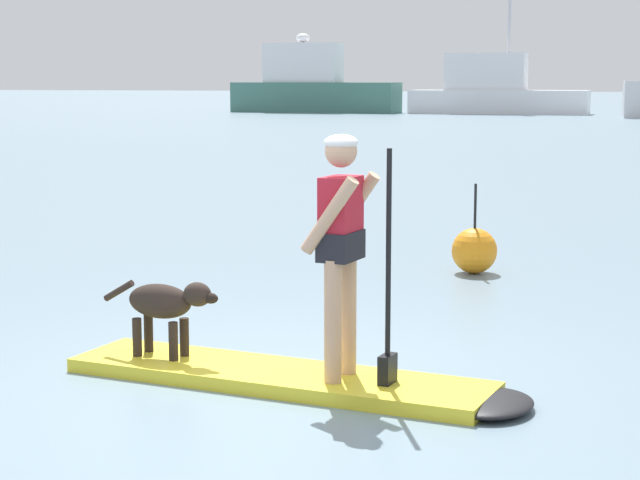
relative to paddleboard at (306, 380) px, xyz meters
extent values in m
plane|color=slate|center=(-0.23, 0.03, -0.05)|extent=(400.00, 400.00, 0.00)
cube|color=yellow|center=(-0.23, 0.03, 0.00)|extent=(3.20, 1.12, 0.10)
ellipsoid|color=black|center=(1.33, -0.16, 0.00)|extent=(0.64, 0.77, 0.10)
cylinder|color=tan|center=(0.28, 0.10, 0.48)|extent=(0.12, 0.12, 0.85)
cylinder|color=tan|center=(0.24, -0.16, 0.48)|extent=(0.12, 0.12, 0.85)
cube|color=black|center=(0.26, -0.03, 0.98)|extent=(0.26, 0.38, 0.20)
cube|color=#B21E2D|center=(0.26, -0.03, 1.18)|extent=(0.24, 0.36, 0.55)
sphere|color=tan|center=(0.26, -0.03, 1.62)|extent=(0.22, 0.22, 0.22)
ellipsoid|color=white|center=(0.26, -0.03, 1.68)|extent=(0.23, 0.23, 0.11)
cylinder|color=tan|center=(0.28, 0.16, 1.21)|extent=(0.43, 0.14, 0.54)
cylinder|color=tan|center=(0.24, -0.22, 1.21)|extent=(0.43, 0.14, 0.54)
cylinder|color=black|center=(0.61, -0.07, 0.85)|extent=(0.04, 0.04, 1.60)
cube|color=black|center=(0.61, -0.07, 0.15)|extent=(0.10, 0.19, 0.20)
ellipsoid|color=#2D231E|center=(-1.20, 0.15, 0.47)|extent=(0.55, 0.28, 0.26)
ellipsoid|color=#2D231E|center=(-0.88, 0.11, 0.55)|extent=(0.24, 0.19, 0.18)
ellipsoid|color=black|center=(-0.77, 0.09, 0.53)|extent=(0.13, 0.09, 0.08)
cylinder|color=#2D231E|center=(-1.56, 0.19, 0.52)|extent=(0.27, 0.08, 0.18)
cylinder|color=#2D231E|center=(-1.03, 0.20, 0.19)|extent=(0.07, 0.07, 0.29)
cylinder|color=#2D231E|center=(-1.05, 0.05, 0.19)|extent=(0.07, 0.07, 0.29)
cylinder|color=#2D231E|center=(-1.35, 0.24, 0.19)|extent=(0.07, 0.07, 0.29)
cylinder|color=#2D231E|center=(-1.37, 0.09, 0.19)|extent=(0.07, 0.07, 0.29)
cube|color=#3F7266|center=(-20.35, 63.17, 0.94)|extent=(11.49, 3.21, 1.98)
cube|color=silver|center=(-21.20, 63.17, 3.22)|extent=(5.22, 2.19, 2.57)
ellipsoid|color=white|center=(-21.20, 63.17, 4.86)|extent=(0.90, 0.90, 0.60)
cube|color=white|center=(-8.23, 63.80, 0.70)|extent=(11.25, 3.00, 1.50)
cube|color=silver|center=(-9.07, 63.80, 2.62)|extent=(5.06, 2.24, 2.33)
cylinder|color=silver|center=(-7.66, 63.80, 5.43)|extent=(0.20, 0.20, 7.95)
cylinder|color=silver|center=(-9.07, 63.80, 2.65)|extent=(3.93, 0.15, 0.14)
sphere|color=orange|center=(0.34, 4.97, 0.21)|extent=(0.51, 0.51, 0.51)
cylinder|color=black|center=(0.34, 4.97, 0.71)|extent=(0.03, 0.03, 0.50)
camera|label=1|loc=(2.38, -7.17, 2.10)|focal=61.86mm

